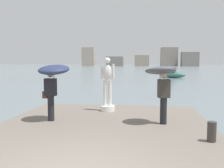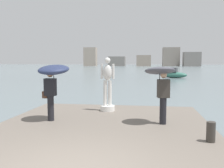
{
  "view_description": "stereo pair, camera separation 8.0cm",
  "coord_description": "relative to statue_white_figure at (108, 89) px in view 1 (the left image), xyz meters",
  "views": [
    {
      "loc": [
        1.3,
        -4.18,
        2.45
      ],
      "look_at": [
        0.0,
        5.69,
        1.55
      ],
      "focal_mm": 39.38,
      "sensor_mm": 36.0,
      "label": 1
    },
    {
      "loc": [
        1.38,
        -4.17,
        2.45
      ],
      "look_at": [
        0.0,
        5.69,
        1.55
      ],
      "focal_mm": 39.38,
      "sensor_mm": 36.0,
      "label": 2
    }
  ],
  "objects": [
    {
      "name": "onlooker_left",
      "position": [
        -1.6,
        -1.97,
        0.66
      ],
      "size": [
        1.17,
        1.2,
        2.01
      ],
      "color": "black",
      "rests_on": "pier"
    },
    {
      "name": "mooring_bollard",
      "position": [
        3.25,
        -3.63,
        -0.65
      ],
      "size": [
        0.23,
        0.23,
        0.52
      ],
      "primitive_type": "cylinder",
      "color": "#38332D",
      "rests_on": "pier"
    },
    {
      "name": "boat_near",
      "position": [
        5.87,
        28.73,
        -0.73
      ],
      "size": [
        4.02,
        2.61,
        1.58
      ],
      "color": "#336B5B",
      "rests_on": "ground"
    },
    {
      "name": "ground_plane",
      "position": [
        0.22,
        34.11,
        -1.31
      ],
      "size": [
        400.0,
        400.0,
        0.0
      ],
      "primitive_type": "plane",
      "color": "slate"
    },
    {
      "name": "distant_skyline",
      "position": [
        2.07,
        137.1,
        3.16
      ],
      "size": [
        67.06,
        13.55,
        11.06
      ],
      "color": "#A89989",
      "rests_on": "ground"
    },
    {
      "name": "statue_white_figure",
      "position": [
        0.0,
        0.0,
        0.0
      ],
      "size": [
        0.6,
        0.6,
        2.23
      ],
      "color": "white",
      "rests_on": "pier"
    },
    {
      "name": "onlooker_right",
      "position": [
        2.07,
        -1.93,
        0.58
      ],
      "size": [
        1.18,
        1.19,
        1.95
      ],
      "color": "black",
      "rests_on": "pier"
    },
    {
      "name": "pier",
      "position": [
        0.22,
        -3.75,
        -1.11
      ],
      "size": [
        6.98,
        10.28,
        0.4
      ],
      "primitive_type": "cube",
      "color": "#70665B",
      "rests_on": "ground"
    }
  ]
}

